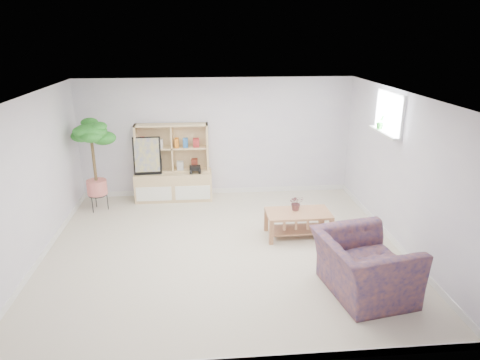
{
  "coord_description": "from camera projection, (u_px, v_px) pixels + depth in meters",
  "views": [
    {
      "loc": [
        -0.28,
        -6.0,
        3.23
      ],
      "look_at": [
        0.27,
        0.12,
        1.1
      ],
      "focal_mm": 32.0,
      "sensor_mm": 36.0,
      "label": 1
    }
  ],
  "objects": [
    {
      "name": "floor",
      "position": [
        224.0,
        249.0,
        6.73
      ],
      "size": [
        5.5,
        5.0,
        0.01
      ],
      "primitive_type": "cube",
      "color": "beige",
      "rests_on": "ground"
    },
    {
      "name": "ceiling",
      "position": [
        222.0,
        95.0,
        5.94
      ],
      "size": [
        5.5,
        5.0,
        0.01
      ],
      "primitive_type": "cube",
      "color": "white",
      "rests_on": "walls"
    },
    {
      "name": "walls",
      "position": [
        223.0,
        177.0,
        6.33
      ],
      "size": [
        5.51,
        5.01,
        2.4
      ],
      "color": "white",
      "rests_on": "floor"
    },
    {
      "name": "baseboard",
      "position": [
        224.0,
        246.0,
        6.71
      ],
      "size": [
        5.5,
        5.0,
        0.1
      ],
      "primitive_type": null,
      "color": "white",
      "rests_on": "floor"
    },
    {
      "name": "window",
      "position": [
        390.0,
        113.0,
        6.87
      ],
      "size": [
        0.1,
        0.98,
        0.68
      ],
      "primitive_type": null,
      "color": "silver",
      "rests_on": "walls"
    },
    {
      "name": "window_sill",
      "position": [
        384.0,
        133.0,
        6.97
      ],
      "size": [
        0.14,
        1.0,
        0.04
      ],
      "primitive_type": "cube",
      "color": "white",
      "rests_on": "walls"
    },
    {
      "name": "storage_unit",
      "position": [
        173.0,
        163.0,
        8.51
      ],
      "size": [
        1.53,
        0.52,
        1.53
      ],
      "primitive_type": null,
      "color": "tan",
      "rests_on": "floor"
    },
    {
      "name": "poster",
      "position": [
        147.0,
        156.0,
        8.35
      ],
      "size": [
        0.54,
        0.15,
        0.74
      ],
      "primitive_type": null,
      "rotation": [
        0.0,
        0.0,
        0.05
      ],
      "color": "yellow",
      "rests_on": "storage_unit"
    },
    {
      "name": "toy_truck",
      "position": [
        195.0,
        169.0,
        8.5
      ],
      "size": [
        0.32,
        0.23,
        0.17
      ],
      "primitive_type": null,
      "rotation": [
        0.0,
        0.0,
        0.05
      ],
      "color": "black",
      "rests_on": "storage_unit"
    },
    {
      "name": "coffee_table",
      "position": [
        298.0,
        224.0,
        7.1
      ],
      "size": [
        1.06,
        0.59,
        0.43
      ],
      "primitive_type": null,
      "rotation": [
        0.0,
        0.0,
        0.02
      ],
      "color": "#9B5D3E",
      "rests_on": "floor"
    },
    {
      "name": "table_plant",
      "position": [
        296.0,
        203.0,
        7.07
      ],
      "size": [
        0.24,
        0.21,
        0.26
      ],
      "primitive_type": "imported",
      "rotation": [
        0.0,
        0.0,
        0.01
      ],
      "color": "#185217",
      "rests_on": "coffee_table"
    },
    {
      "name": "floor_tree",
      "position": [
        95.0,
        166.0,
        7.93
      ],
      "size": [
        0.65,
        0.65,
        1.75
      ],
      "primitive_type": null,
      "rotation": [
        0.0,
        0.0,
        0.01
      ],
      "color": "#247119",
      "rests_on": "floor"
    },
    {
      "name": "armchair",
      "position": [
        364.0,
        262.0,
        5.47
      ],
      "size": [
        1.23,
        1.36,
        0.89
      ],
      "primitive_type": "imported",
      "rotation": [
        0.0,
        0.0,
        1.74
      ],
      "color": "navy",
      "rests_on": "floor"
    },
    {
      "name": "sill_plant",
      "position": [
        380.0,
        122.0,
        7.09
      ],
      "size": [
        0.15,
        0.13,
        0.25
      ],
      "primitive_type": "imported",
      "rotation": [
        0.0,
        0.0,
        0.17
      ],
      "color": "#247119",
      "rests_on": "window_sill"
    }
  ]
}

